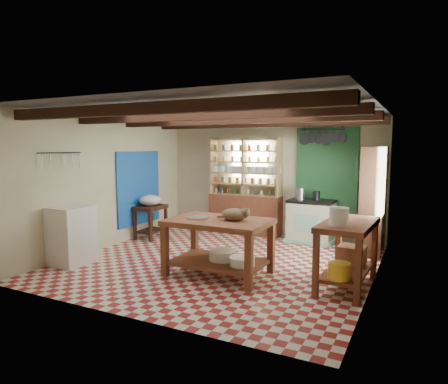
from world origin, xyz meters
The scene contains 30 objects.
floor centered at (0.00, 0.00, -0.01)m, with size 5.00×5.00×0.02m, color maroon.
ceiling centered at (0.00, 0.00, 2.60)m, with size 5.00×5.00×0.02m, color #4E4F54.
wall_back centered at (0.00, 2.50, 1.30)m, with size 5.00×0.04×2.60m, color beige.
wall_front centered at (0.00, -2.50, 1.30)m, with size 5.00×0.04×2.60m, color beige.
wall_left centered at (-2.50, 0.00, 1.30)m, with size 0.04×5.00×2.60m, color beige.
wall_right centered at (2.50, 0.00, 1.30)m, with size 0.04×5.00×2.60m, color beige.
ceiling_beams centered at (0.00, 0.00, 2.48)m, with size 5.00×3.80×0.15m, color #351C12.
blue_wall_patch centered at (-2.47, 0.90, 1.10)m, with size 0.04×1.40×1.60m, color #1853B5.
green_wall_patch centered at (1.25, 2.47, 1.25)m, with size 1.30×0.04×2.30m, color #21532D.
window_back centered at (-0.50, 2.48, 1.70)m, with size 0.90×0.02×0.80m, color silver.
window_right centered at (2.48, 1.00, 1.40)m, with size 0.02×1.30×1.20m, color silver.
utensil_rail centered at (-2.44, -1.20, 1.78)m, with size 0.06×0.90×0.28m, color black.
pot_rack centered at (1.25, 2.05, 2.18)m, with size 0.86×0.12×0.36m, color black.
shelving_unit centered at (-0.55, 2.31, 1.10)m, with size 1.70×0.34×2.20m, color tan.
tall_rack centered at (2.28, 1.80, 1.00)m, with size 0.40×0.86×2.00m, color #351C12.
work_table centered at (0.29, -0.61, 0.44)m, with size 1.55×1.03×0.88m, color brown.
stove centered at (1.03, 2.15, 0.45)m, with size 0.92×0.62×0.90m, color beige.
prep_table centered at (-2.20, 0.94, 0.36)m, with size 0.49×0.71×0.72m, color #351C12.
white_cabinet centered at (-2.22, -1.22, 0.50)m, with size 0.55×0.66×1.00m, color silver.
right_counter centered at (2.18, -0.28, 0.47)m, with size 0.66×1.32×0.95m, color brown.
cat centered at (0.54, -0.56, 0.97)m, with size 0.41×0.31×0.18m, color #7E6249.
steel_tray centered at (-0.06, -0.66, 0.89)m, with size 0.36×0.36×0.02m, color #A5A6AD.
basin_large centered at (0.34, -0.56, 0.31)m, with size 0.44×0.44×0.15m, color silver.
basin_small centered at (0.74, -0.71, 0.30)m, with size 0.38×0.38×0.13m, color silver.
kettle_left centered at (0.78, 2.16, 1.02)m, with size 0.21×0.21×0.24m, color #A5A6AD.
kettle_right centered at (1.13, 2.15, 0.99)m, with size 0.15×0.15×0.19m, color black.
enamel_bowl centered at (-2.20, 0.94, 0.84)m, with size 0.48×0.48×0.24m, color silver.
white_bucket centered at (2.11, -0.63, 1.07)m, with size 0.25×0.25×0.25m, color silver.
wicker_basket centered at (2.20, 0.02, 0.39)m, with size 0.40×0.32×0.28m, color #AA6B44.
yellow_tub centered at (2.16, -0.73, 0.36)m, with size 0.30×0.30×0.22m, color gold.
Camera 1 is at (3.10, -6.02, 2.01)m, focal length 32.00 mm.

